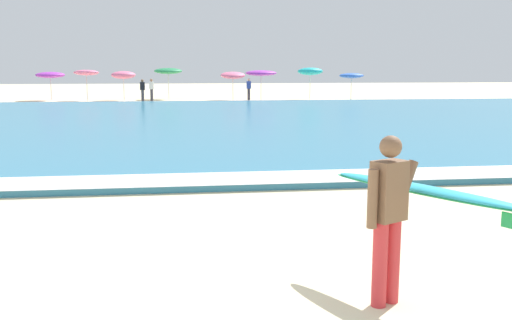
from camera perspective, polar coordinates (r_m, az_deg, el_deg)
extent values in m
plane|color=beige|center=(6.09, -13.60, -13.92)|extent=(160.00, 160.00, 0.00)
cube|color=teal|center=(24.76, -8.96, 3.90)|extent=(120.00, 28.00, 0.14)
cube|color=white|center=(11.48, -10.65, -2.03)|extent=(120.00, 1.34, 0.01)
cylinder|color=red|center=(5.84, 12.43, -10.29)|extent=(0.15, 0.15, 0.88)
cylinder|color=red|center=(5.97, 13.66, -9.88)|extent=(0.15, 0.15, 0.88)
cube|color=brown|center=(5.70, 13.33, -3.05)|extent=(0.40, 0.35, 0.60)
sphere|color=brown|center=(5.63, 13.50, 1.33)|extent=(0.22, 0.22, 0.22)
cylinder|color=brown|center=(5.55, 11.73, -3.87)|extent=(0.10, 0.10, 0.58)
cylinder|color=brown|center=(5.91, 14.93, -2.48)|extent=(0.32, 0.23, 0.51)
ellipsoid|color=#33BCD6|center=(6.10, 16.49, -2.87)|extent=(1.38, 2.28, 0.13)
ellipsoid|color=green|center=(6.10, 16.49, -3.03)|extent=(1.45, 2.37, 0.08)
cube|color=green|center=(5.60, 24.27, -5.62)|extent=(0.08, 0.13, 0.14)
cylinder|color=beige|center=(44.10, -20.07, 6.86)|extent=(0.05, 0.05, 1.77)
ellipsoid|color=purple|center=(44.08, -20.14, 8.10)|extent=(2.06, 2.07, 0.48)
cylinder|color=beige|center=(42.66, -16.76, 7.09)|extent=(0.05, 0.05, 1.96)
ellipsoid|color=pink|center=(42.63, -16.83, 8.48)|extent=(1.77, 1.79, 0.50)
cylinder|color=beige|center=(42.67, -13.25, 7.10)|extent=(0.05, 0.05, 1.75)
ellipsoid|color=pink|center=(42.64, -13.30, 8.39)|extent=(1.76, 1.76, 0.57)
cylinder|color=beige|center=(43.61, -8.86, 7.48)|extent=(0.05, 0.05, 2.05)
ellipsoid|color=#23844C|center=(43.59, -8.90, 8.91)|extent=(2.11, 2.12, 0.53)
cylinder|color=beige|center=(42.10, -2.36, 7.30)|extent=(0.05, 0.05, 1.74)
ellipsoid|color=pink|center=(42.07, -2.37, 8.58)|extent=(1.83, 1.87, 0.66)
cylinder|color=beige|center=(41.59, 0.51, 7.41)|extent=(0.05, 0.05, 1.92)
ellipsoid|color=purple|center=(41.56, 0.51, 8.81)|extent=(2.28, 2.29, 0.43)
cylinder|color=beige|center=(42.96, 5.50, 7.49)|extent=(0.05, 0.05, 2.01)
ellipsoid|color=#19ADB2|center=(42.93, 5.52, 8.94)|extent=(1.90, 1.91, 0.60)
cylinder|color=beige|center=(42.69, 9.62, 7.20)|extent=(0.05, 0.05, 1.72)
ellipsoid|color=blue|center=(42.67, 9.66, 8.43)|extent=(1.80, 1.80, 0.39)
cylinder|color=#383842|center=(39.89, -11.41, 6.37)|extent=(0.20, 0.20, 0.84)
cube|color=black|center=(39.87, -11.44, 7.36)|extent=(0.32, 0.20, 0.54)
sphere|color=brown|center=(39.86, -11.46, 7.89)|extent=(0.20, 0.20, 0.20)
cylinder|color=#383842|center=(41.73, -0.74, 6.67)|extent=(0.20, 0.20, 0.84)
cube|color=#2D4CA5|center=(41.71, -0.74, 7.62)|extent=(0.32, 0.20, 0.54)
sphere|color=beige|center=(41.70, -0.74, 8.13)|extent=(0.20, 0.20, 0.20)
cylinder|color=#383842|center=(41.39, -10.53, 6.50)|extent=(0.20, 0.20, 0.84)
cube|color=white|center=(41.36, -10.56, 7.45)|extent=(0.32, 0.20, 0.54)
sphere|color=#9E7051|center=(41.35, -10.57, 7.96)|extent=(0.20, 0.20, 0.20)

